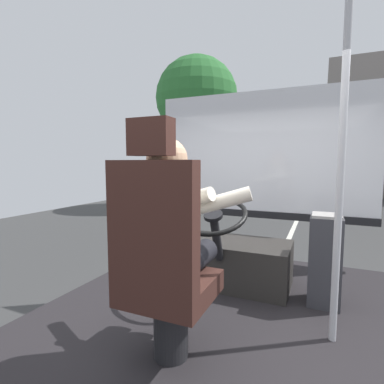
# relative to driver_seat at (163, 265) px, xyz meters

# --- Properties ---
(ground) EXTENTS (18.00, 44.00, 0.06)m
(ground) POSITION_rel_driver_seat_xyz_m (0.09, 9.34, -1.33)
(ground) COLOR #373737
(bus_floor) EXTENTS (2.60, 3.20, 0.73)m
(bus_floor) POSITION_rel_driver_seat_xyz_m (0.09, 0.54, -0.94)
(bus_floor) COLOR #28282B
(bus_floor) RESTS_ON ground
(driver_seat) EXTENTS (0.48, 0.48, 1.34)m
(driver_seat) POSITION_rel_driver_seat_xyz_m (0.00, 0.00, 0.00)
(driver_seat) COLOR black
(driver_seat) RESTS_ON bus_floor
(bus_driver) EXTENTS (0.81, 0.56, 0.78)m
(bus_driver) POSITION_rel_driver_seat_xyz_m (-0.00, 0.11, 0.20)
(bus_driver) COLOR black
(bus_driver) RESTS_ON driver_seat
(steering_console) EXTENTS (1.10, 0.98, 0.83)m
(steering_console) POSITION_rel_driver_seat_xyz_m (-0.00, 1.22, -0.35)
(steering_console) COLOR #282623
(steering_console) RESTS_ON bus_floor
(handrail_pole) EXTENTS (0.04, 0.04, 2.12)m
(handrail_pole) POSITION_rel_driver_seat_xyz_m (0.87, 0.64, 0.49)
(handrail_pole) COLOR #B7B7BC
(handrail_pole) RESTS_ON bus_floor
(fare_box) EXTENTS (0.24, 0.26, 0.72)m
(fare_box) POSITION_rel_driver_seat_xyz_m (0.81, 1.15, -0.21)
(fare_box) COLOR #333338
(fare_box) RESTS_ON bus_floor
(windshield_panel) EXTENTS (2.50, 0.08, 1.48)m
(windshield_panel) POSITION_rel_driver_seat_xyz_m (0.09, 2.16, 0.47)
(windshield_panel) COLOR silver
(street_tree) EXTENTS (3.30, 3.30, 6.11)m
(street_tree) POSITION_rel_driver_seat_xyz_m (-4.02, 9.95, 3.12)
(street_tree) COLOR #4C3828
(street_tree) RESTS_ON ground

